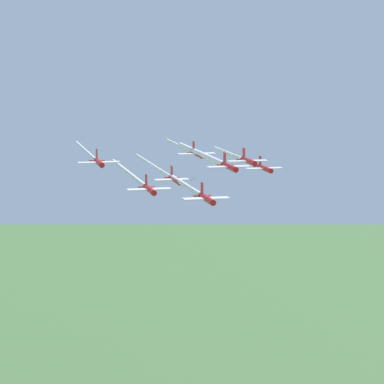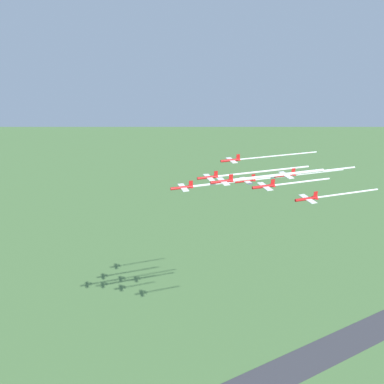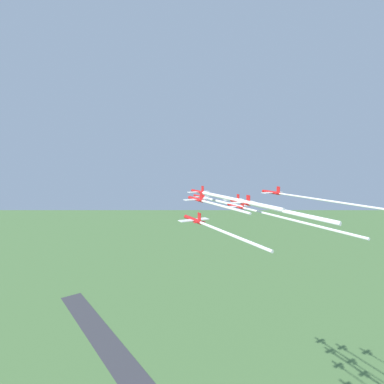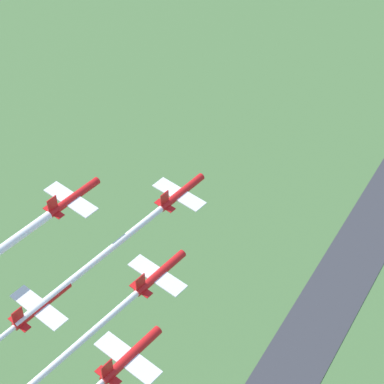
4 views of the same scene
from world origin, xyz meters
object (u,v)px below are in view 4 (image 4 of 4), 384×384
at_px(jet_5, 129,356).
at_px(jet_1, 72,198).
at_px(jet_4, 40,306).
at_px(jet_2, 159,274).
at_px(jet_0, 180,193).

bearing_deg(jet_5, jet_1, 150.46).
bearing_deg(jet_1, jet_5, -29.54).
bearing_deg(jet_4, jet_5, -0.00).
bearing_deg(jet_1, jet_2, -0.00).
xyz_separation_m(jet_2, jet_4, (15.57, 10.06, -0.22)).
distance_m(jet_1, jet_5, 32.40).
bearing_deg(jet_4, jet_1, 120.47).
xyz_separation_m(jet_4, jet_5, (-16.79, 8.44, 4.77)).
height_order(jet_2, jet_5, jet_5).
bearing_deg(jet_2, jet_0, 120.47).
relative_size(jet_4, jet_5, 1.00).
height_order(jet_2, jet_4, jet_2).
relative_size(jet_1, jet_5, 1.00).
relative_size(jet_1, jet_4, 1.00).
bearing_deg(jet_0, jet_1, -120.47).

